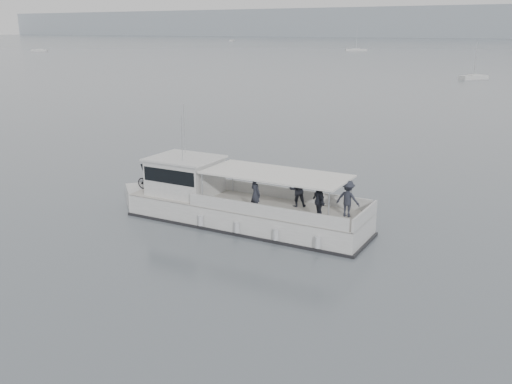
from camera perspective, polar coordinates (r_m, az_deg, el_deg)
The scene contains 2 objects.
ground at distance 26.42m, azimuth -13.86°, elevation -3.13°, with size 1400.00×1400.00×0.00m, color #51595F.
tour_boat at distance 25.85m, azimuth -3.07°, elevation -1.09°, with size 12.60×3.59×5.25m.
Camera 1 is at (18.08, -17.31, 8.47)m, focal length 40.00 mm.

